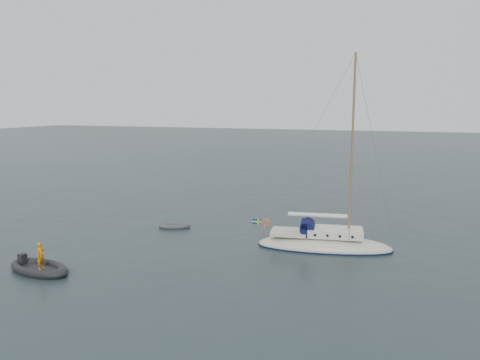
% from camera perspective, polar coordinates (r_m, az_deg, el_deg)
% --- Properties ---
extents(ground, '(300.00, 300.00, 0.00)m').
position_cam_1_polar(ground, '(31.93, 4.87, -7.89)').
color(ground, black).
rests_on(ground, ground).
extents(sailboat, '(9.19, 2.75, 13.09)m').
position_cam_1_polar(sailboat, '(31.26, 10.27, -6.49)').
color(sailboat, beige).
rests_on(sailboat, ground).
extents(dinghy, '(2.45, 1.11, 0.35)m').
position_cam_1_polar(dinghy, '(36.45, -7.99, -5.55)').
color(dinghy, '#4B4B50').
rests_on(dinghy, ground).
extents(rib, '(4.26, 1.93, 1.76)m').
position_cam_1_polar(rib, '(29.16, -23.31, -9.73)').
color(rib, black).
rests_on(rib, ground).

